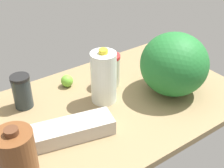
# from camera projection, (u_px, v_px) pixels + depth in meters

# --- Properties ---
(countertop) EXTENTS (1.20, 0.76, 0.03)m
(countertop) POSITION_uv_depth(u_px,v_px,m) (112.00, 105.00, 1.42)
(countertop) COLOR #8F7650
(countertop) RESTS_ON ground
(tumbler_cup) EXTENTS (0.09, 0.09, 0.16)m
(tumbler_cup) POSITION_uv_depth(u_px,v_px,m) (111.00, 70.00, 1.50)
(tumbler_cup) COLOR beige
(tumbler_cup) RESTS_ON countertop
(watermelon) EXTENTS (0.31, 0.31, 0.29)m
(watermelon) POSITION_uv_depth(u_px,v_px,m) (174.00, 64.00, 1.41)
(watermelon) COLOR #237330
(watermelon) RESTS_ON countertop
(shaker_bottle) EXTENTS (0.08, 0.08, 0.15)m
(shaker_bottle) POSITION_uv_depth(u_px,v_px,m) (22.00, 91.00, 1.35)
(shaker_bottle) COLOR #283235
(shaker_bottle) RESTS_ON countertop
(chocolate_milk_jug) EXTENTS (0.12, 0.12, 0.25)m
(chocolate_milk_jug) POSITION_uv_depth(u_px,v_px,m) (18.00, 163.00, 0.95)
(chocolate_milk_jug) COLOR brown
(chocolate_milk_jug) RESTS_ON countertop
(milk_jug) EXTENTS (0.11, 0.11, 0.26)m
(milk_jug) POSITION_uv_depth(u_px,v_px,m) (104.00, 77.00, 1.37)
(milk_jug) COLOR white
(milk_jug) RESTS_ON countertop
(egg_carton) EXTENTS (0.35, 0.18, 0.06)m
(egg_carton) POSITION_uv_depth(u_px,v_px,m) (71.00, 130.00, 1.21)
(egg_carton) COLOR #BDB4A9
(egg_carton) RESTS_ON countertop
(lime_near_front) EXTENTS (0.06, 0.06, 0.06)m
(lime_near_front) POSITION_uv_depth(u_px,v_px,m) (67.00, 81.00, 1.51)
(lime_near_front) COLOR #6DB934
(lime_near_front) RESTS_ON countertop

